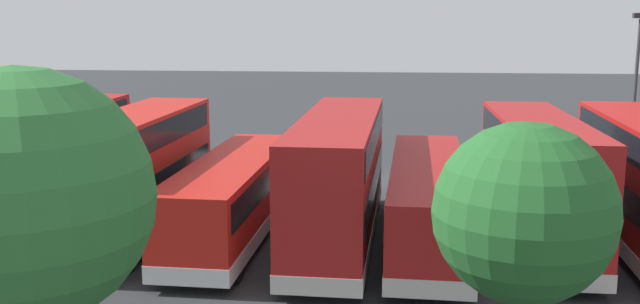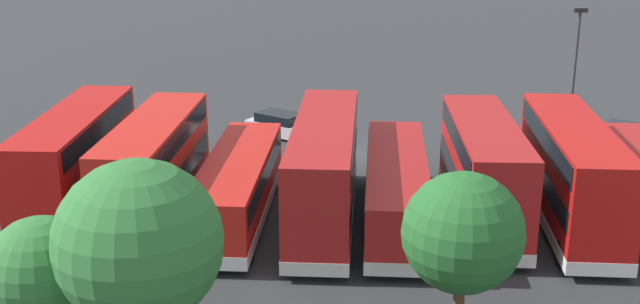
{
  "view_description": "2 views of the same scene",
  "coord_description": "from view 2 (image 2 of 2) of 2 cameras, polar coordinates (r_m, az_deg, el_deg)",
  "views": [
    {
      "loc": [
        -0.08,
        34.2,
        8.0
      ],
      "look_at": [
        2.96,
        1.86,
        1.81
      ],
      "focal_mm": 40.1,
      "sensor_mm": 36.0,
      "label": 1
    },
    {
      "loc": [
        0.71,
        42.06,
        13.82
      ],
      "look_at": [
        1.92,
        4.48,
        1.58
      ],
      "focal_mm": 44.62,
      "sensor_mm": 36.0,
      "label": 2
    }
  ],
  "objects": [
    {
      "name": "tree_midleft",
      "position": [
        24.46,
        -19.3,
        -8.15
      ],
      "size": [
        3.28,
        3.28,
        5.12
      ],
      "color": "#4C3823",
      "rests_on": "ground"
    },
    {
      "name": "bus_double_decker_far_end",
      "position": [
        37.47,
        -17.08,
        -0.47
      ],
      "size": [
        2.69,
        10.92,
        4.55
      ],
      "color": "#B71411",
      "rests_on": "ground"
    },
    {
      "name": "bus_single_deck_fourth",
      "position": [
        34.8,
        5.5,
        -2.58
      ],
      "size": [
        3.07,
        12.09,
        2.95
      ],
      "color": "#A51919",
      "rests_on": "ground"
    },
    {
      "name": "lamp_post_tall",
      "position": [
        45.0,
        17.78,
        5.54
      ],
      "size": [
        0.7,
        0.3,
        8.14
      ],
      "color": "#38383D",
      "rests_on": "ground"
    },
    {
      "name": "tree_midright",
      "position": [
        22.04,
        -12.87,
        -6.4
      ],
      "size": [
        4.61,
        4.61,
        7.2
      ],
      "color": "#4C3823",
      "rests_on": "ground"
    },
    {
      "name": "ground_plane",
      "position": [
        44.28,
        2.66,
        -0.18
      ],
      "size": [
        140.0,
        140.0,
        0.0
      ],
      "primitive_type": "plane",
      "color": "#2D3033"
    },
    {
      "name": "car_small_green",
      "position": [
        48.32,
        21.42,
        0.99
      ],
      "size": [
        4.49,
        3.62,
        1.43
      ],
      "color": "#A5D14C",
      "rests_on": "ground"
    },
    {
      "name": "car_hatchback_silver",
      "position": [
        47.43,
        -2.79,
        1.94
      ],
      "size": [
        4.58,
        3.85,
        1.43
      ],
      "color": "silver",
      "rests_on": "ground"
    },
    {
      "name": "waste_bin_yellow",
      "position": [
        44.25,
        -6.06,
        0.37
      ],
      "size": [
        0.6,
        0.6,
        0.95
      ],
      "primitive_type": "cylinder",
      "color": "yellow",
      "rests_on": "ground"
    },
    {
      "name": "bus_double_decker_fifth",
      "position": [
        34.41,
        0.3,
        -1.27
      ],
      "size": [
        2.99,
        12.15,
        4.55
      ],
      "color": "#A51919",
      "rests_on": "ground"
    },
    {
      "name": "bus_double_decker_seventh",
      "position": [
        35.4,
        -11.77,
        -1.11
      ],
      "size": [
        3.03,
        10.52,
        4.55
      ],
      "color": "red",
      "rests_on": "ground"
    },
    {
      "name": "bus_double_decker_third",
      "position": [
        35.01,
        11.64,
        -1.32
      ],
      "size": [
        2.65,
        10.31,
        4.55
      ],
      "color": "#A51919",
      "rests_on": "ground"
    },
    {
      "name": "tree_leftmost",
      "position": [
        24.59,
        10.2,
        -5.74
      ],
      "size": [
        3.77,
        3.77,
        5.93
      ],
      "color": "#4C3823",
      "rests_on": "ground"
    },
    {
      "name": "bus_single_deck_sixth",
      "position": [
        34.99,
        -5.94,
        -2.48
      ],
      "size": [
        3.01,
        11.35,
        2.95
      ],
      "color": "red",
      "rests_on": "ground"
    },
    {
      "name": "bus_double_decker_second",
      "position": [
        35.73,
        17.61,
        -1.41
      ],
      "size": [
        3.06,
        11.42,
        4.55
      ],
      "color": "#B71411",
      "rests_on": "ground"
    }
  ]
}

